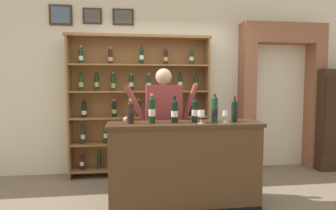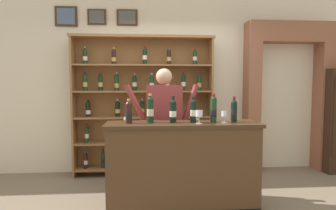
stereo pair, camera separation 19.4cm
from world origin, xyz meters
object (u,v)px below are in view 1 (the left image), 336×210
shopkeeper (164,117)px  tasting_bottle_rosso (175,110)px  side_cabinet (335,119)px  tasting_bottle_bianco (214,109)px  tasting_counter (184,166)px  wine_shelf (140,103)px  wine_glass_left (225,114)px  tasting_bottle_riserva (152,109)px  tasting_bottle_super_tuscan (234,110)px  tasting_bottle_prosecco (195,110)px  wine_glass_spare (201,114)px  tasting_bottle_vin_santo (131,112)px

shopkeeper → tasting_bottle_rosso: bearing=-80.8°
side_cabinet → tasting_bottle_bianco: size_ratio=5.25×
tasting_counter → shopkeeper: shopkeeper is taller
tasting_bottle_bianco → wine_shelf: bearing=121.3°
tasting_counter → wine_glass_left: 0.76m
tasting_counter → wine_glass_left: size_ratio=13.08×
tasting_bottle_riserva → tasting_bottle_super_tuscan: (0.97, -0.01, -0.02)m
tasting_bottle_riserva → tasting_bottle_prosecco: (0.49, -0.01, -0.02)m
wine_shelf → tasting_bottle_riserva: 1.33m
tasting_counter → wine_glass_spare: wine_glass_spare is taller
shopkeeper → tasting_bottle_bianco: (0.54, -0.48, 0.14)m
shopkeeper → tasting_bottle_super_tuscan: size_ratio=5.62×
shopkeeper → tasting_bottle_super_tuscan: 0.92m
wine_glass_spare → tasting_bottle_bianco: bearing=28.0°
tasting_bottle_vin_santo → tasting_bottle_super_tuscan: size_ratio=0.94×
side_cabinet → tasting_bottle_super_tuscan: side_cabinet is taller
wine_shelf → tasting_bottle_bianco: 1.57m
side_cabinet → shopkeeper: bearing=-166.2°
shopkeeper → tasting_bottle_bianco: 0.73m
tasting_bottle_bianco → tasting_bottle_prosecco: bearing=177.4°
tasting_bottle_riserva → tasting_bottle_rosso: bearing=0.7°
wine_shelf → shopkeeper: size_ratio=1.35×
tasting_bottle_prosecco → tasting_bottle_super_tuscan: bearing=-0.6°
tasting_bottle_rosso → tasting_counter: bearing=-17.7°
wine_shelf → tasting_bottle_prosecco: 1.45m
side_cabinet → tasting_bottle_rosso: (-2.98, -1.20, 0.31)m
wine_shelf → tasting_bottle_riserva: (0.09, -1.32, 0.02)m
tasting_bottle_rosso → tasting_bottle_super_tuscan: (0.71, -0.02, -0.00)m
wine_shelf → side_cabinet: bearing=-2.0°
side_cabinet → tasting_bottle_bianco: (-2.51, -1.23, 0.32)m
tasting_bottle_rosso → wine_glass_left: (0.58, -0.08, -0.04)m
shopkeeper → wine_glass_left: bearing=-39.2°
tasting_counter → tasting_bottle_riserva: 0.76m
shopkeeper → tasting_bottle_rosso: (0.07, -0.45, 0.12)m
tasting_counter → tasting_bottle_rosso: tasting_bottle_rosso is taller
tasting_bottle_riserva → tasting_bottle_prosecco: size_ratio=1.12×
shopkeeper → wine_glass_spare: size_ratio=11.19×
side_cabinet → wine_shelf: bearing=178.0°
wine_glass_left → side_cabinet: bearing=28.1°
wine_shelf → tasting_counter: bearing=-71.3°
tasting_bottle_vin_santo → tasting_bottle_rosso: size_ratio=0.91×
tasting_counter → shopkeeper: 0.74m
tasting_bottle_riserva → wine_glass_spare: 0.56m
tasting_bottle_super_tuscan → wine_glass_spare: (-0.43, -0.10, -0.03)m
tasting_bottle_bianco → tasting_bottle_super_tuscan: size_ratio=1.10×
side_cabinet → tasting_bottle_prosecco: 3.02m
tasting_bottle_riserva → tasting_bottle_bianco: size_ratio=1.03×
shopkeeper → tasting_bottle_riserva: (-0.19, -0.46, 0.14)m
tasting_bottle_rosso → tasting_bottle_prosecco: tasting_bottle_rosso is taller
wine_shelf → wine_glass_spare: bearing=-66.3°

